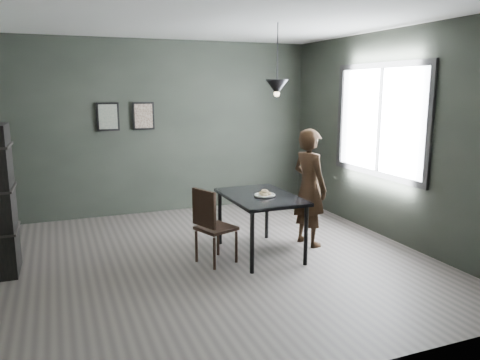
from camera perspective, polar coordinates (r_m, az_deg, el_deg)
name	(u,v)px	position (r m, az deg, el deg)	size (l,w,h in m)	color
ground	(215,260)	(5.74, -3.11, -9.70)	(5.00, 5.00, 0.00)	#3C3634
back_wall	(165,128)	(7.80, -9.12, 6.32)	(5.00, 0.10, 2.80)	black
ceiling	(212,17)	(5.41, -3.44, 19.21)	(5.00, 5.00, 0.02)	silver
window_assembly	(380,121)	(6.74, 16.65, 6.96)	(0.04, 1.96, 1.56)	white
cafe_table	(260,202)	(5.74, 2.51, -2.64)	(0.80, 1.20, 0.75)	black
white_plate	(265,196)	(5.68, 3.04, -1.92)	(0.23, 0.23, 0.01)	white
donut_pile	(265,193)	(5.68, 3.04, -1.62)	(0.15, 0.16, 0.07)	beige
woman	(309,188)	(6.15, 8.45, -0.92)	(0.56, 0.37, 1.53)	black
wood_chair	(211,222)	(5.46, -3.59, -5.09)	(0.51, 0.51, 0.91)	black
pendant_lamp	(277,87)	(5.77, 4.52, 11.23)	(0.28, 0.28, 0.86)	black
framed_print_left	(108,117)	(7.61, -15.80, 7.43)	(0.34, 0.04, 0.44)	black
framed_print_right	(143,116)	(7.68, -11.69, 7.65)	(0.34, 0.04, 0.44)	black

